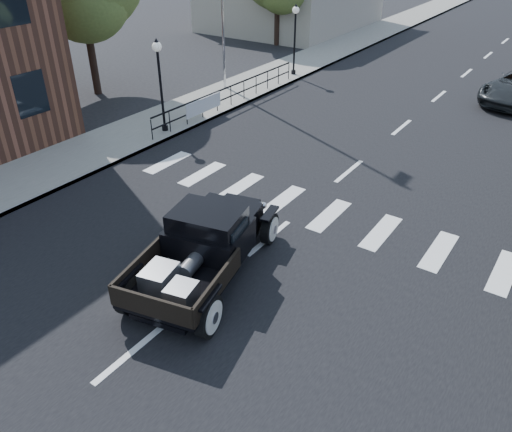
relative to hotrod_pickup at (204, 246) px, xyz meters
The scene contains 10 objects.
ground 0.97m from the hotrod_pickup, 29.25° to the left, with size 120.00×120.00×0.00m, color black.
road 15.24m from the hotrod_pickup, 88.58° to the left, with size 14.00×80.00×0.02m, color black.
road_markings 10.26m from the hotrod_pickup, 87.88° to the left, with size 12.00×60.00×0.06m, color silver, non-canonical shape.
sidewalk_left 17.26m from the hotrod_pickup, 118.10° to the left, with size 3.00×80.00×0.15m, color #99968B.
railing 12.34m from the hotrod_pickup, 124.13° to the left, with size 0.08×10.00×1.00m, color black, non-canonical shape.
banner 10.70m from the hotrod_pickup, 129.80° to the left, with size 0.04×2.20×0.60m, color silver, non-canonical shape.
lamp_post_b 9.58m from the hotrod_pickup, 139.30° to the left, with size 0.36×0.36×3.54m, color black, non-canonical shape.
lamp_post_c 17.78m from the hotrod_pickup, 114.01° to the left, with size 0.36×0.36×3.54m, color black, non-canonical shape.
big_tree_near 16.27m from the hotrod_pickup, 148.92° to the left, with size 5.82×5.82×8.54m, color #4C6029, non-canonical shape.
hotrod_pickup is the anchor object (origin of this frame).
Camera 1 is at (6.10, -7.48, 7.54)m, focal length 35.00 mm.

